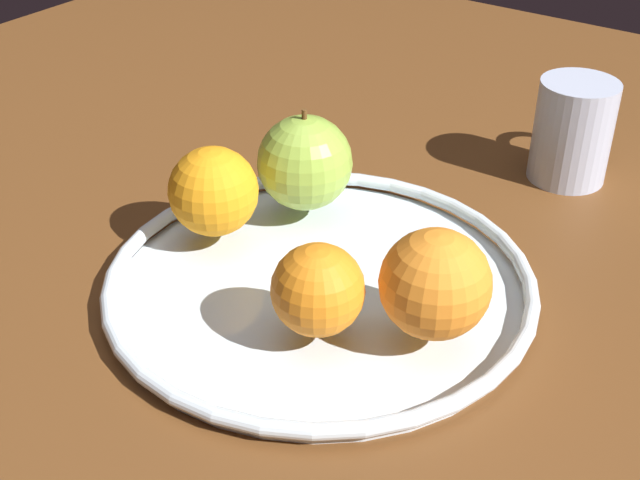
{
  "coord_description": "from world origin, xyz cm",
  "views": [
    {
      "loc": [
        -43.85,
        -31.17,
        39.89
      ],
      "look_at": [
        0.0,
        0.0,
        4.8
      ],
      "focal_mm": 47.59,
      "sensor_mm": 36.0,
      "label": 1
    }
  ],
  "objects_px": {
    "orange_front_right": "(211,193)",
    "orange_back_left": "(435,284)",
    "orange_front_left": "(318,290)",
    "apple": "(305,163)",
    "ambient_mug": "(574,130)",
    "fruit_bowl": "(320,281)"
  },
  "relations": [
    {
      "from": "ambient_mug",
      "to": "orange_front_left",
      "type": "bearing_deg",
      "value": 172.06
    },
    {
      "from": "apple",
      "to": "orange_front_left",
      "type": "relative_size",
      "value": 1.36
    },
    {
      "from": "orange_front_left",
      "to": "orange_front_right",
      "type": "bearing_deg",
      "value": 69.7
    },
    {
      "from": "orange_front_right",
      "to": "orange_back_left",
      "type": "height_order",
      "value": "orange_back_left"
    },
    {
      "from": "ambient_mug",
      "to": "fruit_bowl",
      "type": "bearing_deg",
      "value": 163.49
    },
    {
      "from": "apple",
      "to": "orange_back_left",
      "type": "distance_m",
      "value": 0.2
    },
    {
      "from": "orange_back_left",
      "to": "orange_front_left",
      "type": "bearing_deg",
      "value": 124.34
    },
    {
      "from": "apple",
      "to": "orange_front_right",
      "type": "height_order",
      "value": "apple"
    },
    {
      "from": "orange_front_right",
      "to": "ambient_mug",
      "type": "distance_m",
      "value": 0.35
    },
    {
      "from": "fruit_bowl",
      "to": "orange_back_left",
      "type": "distance_m",
      "value": 0.12
    },
    {
      "from": "fruit_bowl",
      "to": "orange_back_left",
      "type": "bearing_deg",
      "value": -95.85
    },
    {
      "from": "fruit_bowl",
      "to": "orange_back_left",
      "type": "xyz_separation_m",
      "value": [
        -0.01,
        -0.1,
        0.05
      ]
    },
    {
      "from": "fruit_bowl",
      "to": "orange_front_left",
      "type": "distance_m",
      "value": 0.08
    },
    {
      "from": "apple",
      "to": "orange_front_left",
      "type": "height_order",
      "value": "apple"
    },
    {
      "from": "fruit_bowl",
      "to": "orange_front_right",
      "type": "distance_m",
      "value": 0.12
    },
    {
      "from": "fruit_bowl",
      "to": "orange_front_left",
      "type": "height_order",
      "value": "orange_front_left"
    },
    {
      "from": "apple",
      "to": "orange_back_left",
      "type": "height_order",
      "value": "apple"
    },
    {
      "from": "apple",
      "to": "orange_front_right",
      "type": "xyz_separation_m",
      "value": [
        -0.08,
        0.04,
        -0.0
      ]
    },
    {
      "from": "orange_front_left",
      "to": "orange_front_right",
      "type": "relative_size",
      "value": 0.89
    },
    {
      "from": "fruit_bowl",
      "to": "orange_front_left",
      "type": "relative_size",
      "value": 5.1
    },
    {
      "from": "orange_front_right",
      "to": "ambient_mug",
      "type": "relative_size",
      "value": 0.66
    },
    {
      "from": "ambient_mug",
      "to": "orange_back_left",
      "type": "bearing_deg",
      "value": -176.62
    }
  ]
}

